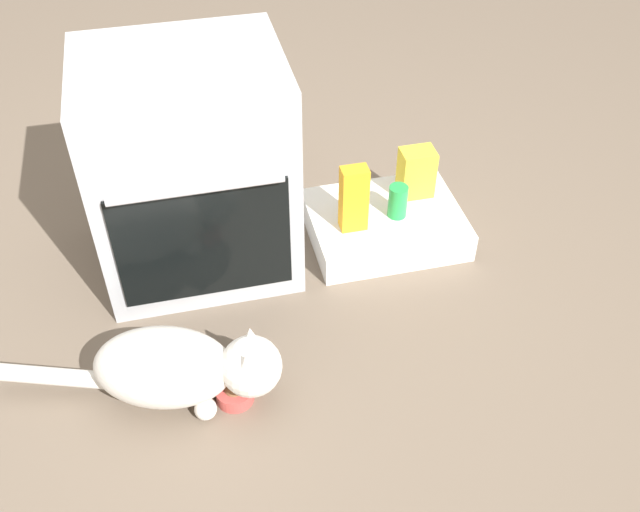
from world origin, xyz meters
TOP-DOWN VIEW (x-y plane):
  - ground at (0.00, 0.00)m, footprint 8.00×8.00m
  - oven at (-0.07, 0.40)m, footprint 0.61×0.57m
  - pantry_cabinet at (0.58, 0.36)m, footprint 0.53×0.41m
  - food_bowl at (-0.05, -0.23)m, footprint 0.11×0.11m
  - cat at (-0.19, -0.19)m, footprint 0.80×0.33m
  - snack_bag at (0.71, 0.45)m, footprint 0.12×0.09m
  - juice_carton at (0.44, 0.31)m, footprint 0.09×0.06m
  - soda_can at (0.61, 0.34)m, footprint 0.07×0.07m

SIDE VIEW (x-z plane):
  - ground at x=0.00m, z-range 0.00..0.00m
  - food_bowl at x=-0.05m, z-range -0.01..0.06m
  - pantry_cabinet at x=0.58m, z-range 0.00..0.11m
  - cat at x=-0.19m, z-range 0.01..0.26m
  - soda_can at x=0.61m, z-range 0.11..0.23m
  - snack_bag at x=0.71m, z-range 0.11..0.29m
  - juice_carton at x=0.44m, z-range 0.11..0.35m
  - oven at x=-0.07m, z-range 0.00..0.74m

